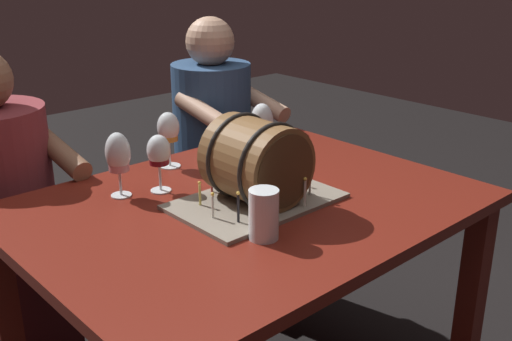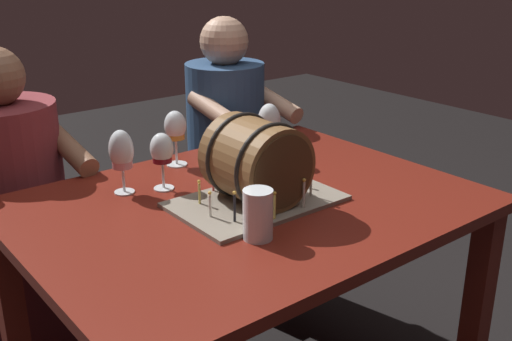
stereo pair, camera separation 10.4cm
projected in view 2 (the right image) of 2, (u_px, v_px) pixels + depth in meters
The scene contains 9 objects.
dining_table at pixel (248, 233), 1.81m from camera, with size 1.29×0.98×0.75m.
barrel_cake at pixel (256, 165), 1.71m from camera, with size 0.47×0.31×0.25m.
wine_glass_amber at pixel (176, 128), 2.02m from camera, with size 0.07×0.07×0.19m.
wine_glass_empty at pixel (269, 122), 2.06m from camera, with size 0.08×0.08×0.20m.
wine_glass_red at pixel (162, 151), 1.82m from camera, with size 0.07×0.07×0.18m.
wine_glass_rose at pixel (121, 153), 1.79m from camera, with size 0.07×0.07×0.20m.
beer_pint at pixel (258, 217), 1.52m from camera, with size 0.08×0.08×0.13m.
person_seated_left at pixel (15, 221), 2.12m from camera, with size 0.41×0.49×1.15m.
person_seated_right at pixel (227, 166), 2.65m from camera, with size 0.38×0.46×1.18m.
Camera 2 is at (-1.00, -1.29, 1.44)m, focal length 42.83 mm.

